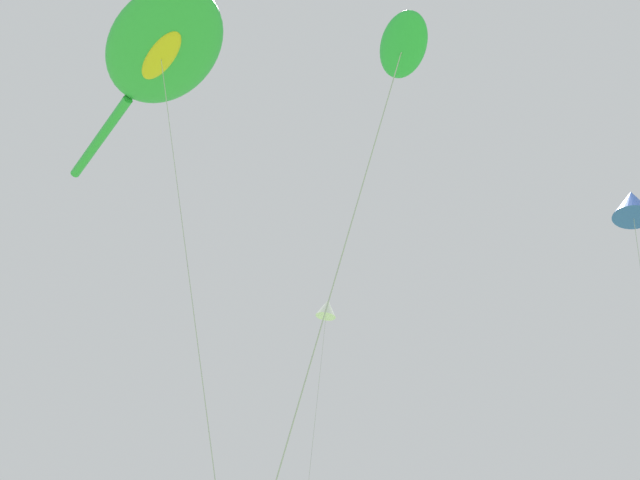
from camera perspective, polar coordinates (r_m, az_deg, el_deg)
name	(u,v)px	position (r m, az deg, el deg)	size (l,w,h in m)	color
big_show_kite	(161,52)	(23.16, -14.92, 16.91)	(6.87, 10.83, 20.48)	green
small_kite_tiny_distant	(327,309)	(30.79, 0.65, -6.56)	(4.51, 3.13, 18.14)	white
small_kite_bird_shape	(402,48)	(9.73, 7.86, 17.63)	(1.43, 4.10, 9.69)	green
small_kite_stunt_black	(632,205)	(21.42, 27.56, 2.98)	(1.81, 3.79, 14.68)	blue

